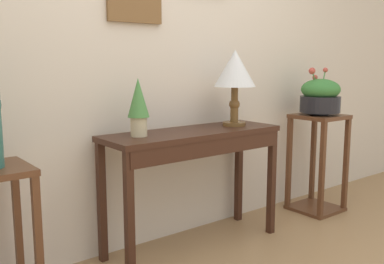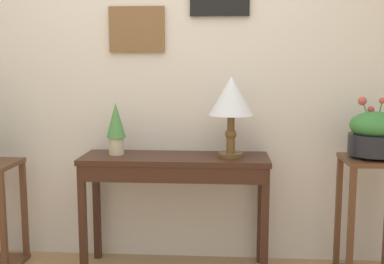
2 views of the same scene
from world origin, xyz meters
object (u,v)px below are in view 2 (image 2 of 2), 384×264
object	(u,v)px
table_lamp	(231,99)
planter_bowl_wide_right	(375,134)
potted_plant_on_console	(116,126)
pedestal_stand_right	(370,220)
console_table	(175,174)

from	to	relation	value
table_lamp	planter_bowl_wide_right	distance (m)	0.91
potted_plant_on_console	planter_bowl_wide_right	xyz separation A→B (m)	(1.63, -0.09, -0.02)
table_lamp	planter_bowl_wide_right	world-z (taller)	table_lamp
pedestal_stand_right	planter_bowl_wide_right	size ratio (longest dim) A/B	2.13
console_table	planter_bowl_wide_right	world-z (taller)	planter_bowl_wide_right
console_table	pedestal_stand_right	bearing A→B (deg)	-1.90
table_lamp	planter_bowl_wide_right	bearing A→B (deg)	-4.17
table_lamp	pedestal_stand_right	bearing A→B (deg)	-4.19
potted_plant_on_console	planter_bowl_wide_right	world-z (taller)	planter_bowl_wide_right
console_table	potted_plant_on_console	size ratio (longest dim) A/B	3.54
console_table	table_lamp	bearing A→B (deg)	3.71
pedestal_stand_right	console_table	bearing A→B (deg)	178.10
pedestal_stand_right	table_lamp	bearing A→B (deg)	175.81
console_table	table_lamp	xyz separation A→B (m)	(0.36, 0.02, 0.49)
table_lamp	planter_bowl_wide_right	xyz separation A→B (m)	(0.88, -0.06, -0.20)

